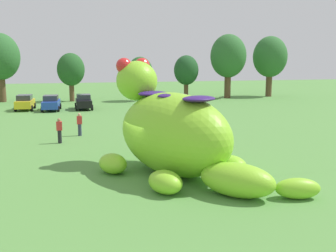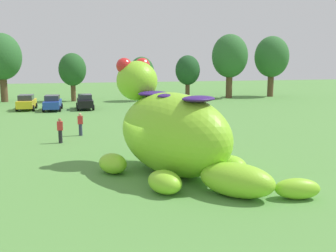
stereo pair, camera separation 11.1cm
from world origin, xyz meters
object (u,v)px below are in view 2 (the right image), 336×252
giant_inflatable_creature (173,133)px  car_yellow (26,102)px  car_blue (53,103)px  car_black (85,102)px  spectator_mid_field (60,131)px  spectator_near_inflatable (80,124)px

giant_inflatable_creature → car_yellow: (-9.86, 28.11, -1.22)m
car_blue → car_black: bearing=4.6°
car_black → spectator_mid_field: bearing=-96.9°
spectator_near_inflatable → car_blue: bearing=99.8°
giant_inflatable_creature → spectator_near_inflatable: bearing=110.9°
car_blue → car_black: 3.56m
car_blue → spectator_near_inflatable: car_blue is taller
spectator_near_inflatable → spectator_mid_field: same height
giant_inflatable_creature → spectator_mid_field: 10.53m
car_yellow → car_blue: 3.14m
car_yellow → spectator_mid_field: (4.23, -19.29, -0.01)m
giant_inflatable_creature → car_yellow: giant_inflatable_creature is taller
giant_inflatable_creature → car_black: (-3.42, 27.16, -1.22)m
car_blue → car_black: (3.55, 0.29, 0.00)m
spectator_near_inflatable → car_yellow: bearing=108.3°
spectator_near_inflatable → giant_inflatable_creature: bearing=-69.1°
car_yellow → car_black: size_ratio=1.01×
car_black → spectator_near_inflatable: (-0.83, -16.00, -0.01)m
giant_inflatable_creature → car_blue: (-6.97, 26.87, -1.22)m
car_blue → spectator_mid_field: 18.10m
car_black → spectator_mid_field: size_ratio=2.41×
giant_inflatable_creature → car_yellow: 29.81m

